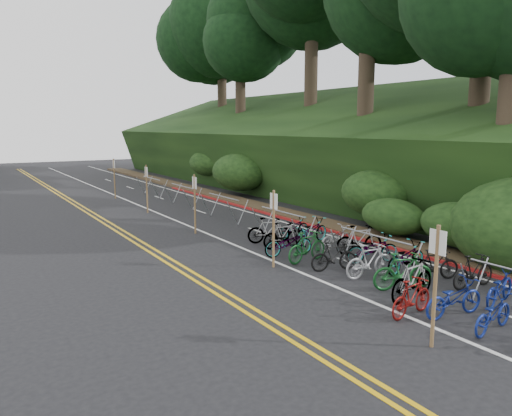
{
  "coord_description": "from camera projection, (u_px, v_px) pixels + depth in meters",
  "views": [
    {
      "loc": [
        -7.96,
        -7.96,
        4.49
      ],
      "look_at": [
        2.12,
        8.57,
        1.3
      ],
      "focal_mm": 35.0,
      "sensor_mm": 36.0,
      "label": 1
    }
  ],
  "objects": [
    {
      "name": "bike_front",
      "position": [
        412.0,
        297.0,
        11.85
      ],
      "size": [
        0.65,
        1.59,
        0.93
      ],
      "primitive_type": "imported",
      "rotation": [
        0.0,
        0.0,
        1.71
      ],
      "color": "maroon",
      "rests_on": "ground"
    },
    {
      "name": "tree_cluster",
      "position": [
        249.0,
        14.0,
        33.17
      ],
      "size": [
        32.81,
        54.34,
        19.03
      ],
      "color": "#2D2319",
      "rests_on": "ground"
    },
    {
      "name": "bike_valet",
      "position": [
        379.0,
        258.0,
        15.3
      ],
      "size": [
        3.24,
        12.64,
        1.09
      ],
      "color": "slate",
      "rests_on": "ground"
    },
    {
      "name": "ground",
      "position": [
        370.0,
        322.0,
        11.53
      ],
      "size": [
        120.0,
        120.0,
        0.0
      ],
      "primitive_type": "plane",
      "color": "black",
      "rests_on": "ground"
    },
    {
      "name": "red_curb",
      "position": [
        282.0,
        217.0,
        24.56
      ],
      "size": [
        0.25,
        28.0,
        0.1
      ],
      "primitive_type": "cube",
      "color": "maroon",
      "rests_on": "ground"
    },
    {
      "name": "embankment",
      "position": [
        312.0,
        155.0,
        33.81
      ],
      "size": [
        14.3,
        48.14,
        9.11
      ],
      "color": "black",
      "rests_on": "ground"
    },
    {
      "name": "bike_racks_rest",
      "position": [
        223.0,
        203.0,
        23.88
      ],
      "size": [
        1.14,
        23.0,
        1.17
      ],
      "color": "gray",
      "rests_on": "ground"
    },
    {
      "name": "signposts_rest",
      "position": [
        168.0,
        192.0,
        23.4
      ],
      "size": [
        0.08,
        18.4,
        2.5
      ],
      "color": "brown",
      "rests_on": "ground"
    },
    {
      "name": "road_markings",
      "position": [
        205.0,
        237.0,
        20.36
      ],
      "size": [
        7.47,
        80.0,
        0.01
      ],
      "color": "gold",
      "rests_on": "ground"
    },
    {
      "name": "signpost_near",
      "position": [
        436.0,
        278.0,
        10.03
      ],
      "size": [
        0.08,
        0.4,
        2.56
      ],
      "color": "brown",
      "rests_on": "ground"
    }
  ]
}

